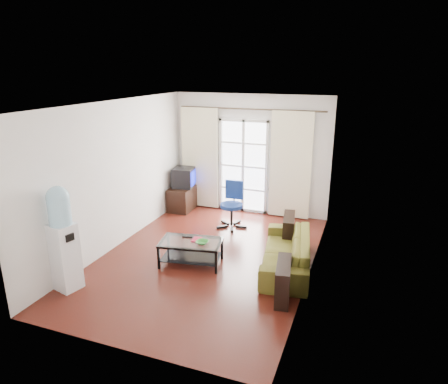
% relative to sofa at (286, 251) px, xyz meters
% --- Properties ---
extents(floor, '(5.20, 5.20, 0.00)m').
position_rel_sofa_xyz_m(floor, '(-1.38, -0.16, -0.28)').
color(floor, '#561E14').
rests_on(floor, ground).
extents(ceiling, '(5.20, 5.20, 0.00)m').
position_rel_sofa_xyz_m(ceiling, '(-1.38, -0.16, 2.42)').
color(ceiling, white).
rests_on(ceiling, wall_back).
extents(wall_back, '(3.60, 0.02, 2.70)m').
position_rel_sofa_xyz_m(wall_back, '(-1.38, 2.44, 1.07)').
color(wall_back, white).
rests_on(wall_back, floor).
extents(wall_front, '(3.60, 0.02, 2.70)m').
position_rel_sofa_xyz_m(wall_front, '(-1.38, -2.76, 1.07)').
color(wall_front, white).
rests_on(wall_front, floor).
extents(wall_left, '(0.02, 5.20, 2.70)m').
position_rel_sofa_xyz_m(wall_left, '(-3.18, -0.16, 1.07)').
color(wall_left, white).
rests_on(wall_left, floor).
extents(wall_right, '(0.02, 5.20, 2.70)m').
position_rel_sofa_xyz_m(wall_right, '(0.42, -0.16, 1.07)').
color(wall_right, white).
rests_on(wall_right, floor).
extents(french_door, '(1.16, 0.06, 2.15)m').
position_rel_sofa_xyz_m(french_door, '(-1.53, 2.39, 0.79)').
color(french_door, white).
rests_on(french_door, wall_back).
extents(curtain_rod, '(3.30, 0.04, 0.04)m').
position_rel_sofa_xyz_m(curtain_rod, '(-1.38, 2.34, 2.10)').
color(curtain_rod, '#4C3F2D').
rests_on(curtain_rod, wall_back).
extents(curtain_left, '(0.90, 0.07, 2.35)m').
position_rel_sofa_xyz_m(curtain_left, '(-2.58, 2.32, 0.92)').
color(curtain_left, '#FFF9CD').
rests_on(curtain_left, curtain_rod).
extents(curtain_right, '(0.90, 0.07, 2.35)m').
position_rel_sofa_xyz_m(curtain_right, '(-0.43, 2.32, 0.92)').
color(curtain_right, '#FFF9CD').
rests_on(curtain_right, curtain_rod).
extents(radiator, '(0.64, 0.12, 0.64)m').
position_rel_sofa_xyz_m(radiator, '(-0.58, 2.34, 0.05)').
color(radiator, '#9B9B9E').
rests_on(radiator, floor).
extents(sofa, '(2.16, 1.36, 0.56)m').
position_rel_sofa_xyz_m(sofa, '(0.00, 0.00, 0.00)').
color(sofa, brown).
rests_on(sofa, floor).
extents(coffee_table, '(1.13, 0.77, 0.42)m').
position_rel_sofa_xyz_m(coffee_table, '(-1.55, -0.47, -0.01)').
color(coffee_table, silver).
rests_on(coffee_table, floor).
extents(bowl, '(0.22, 0.22, 0.05)m').
position_rel_sofa_xyz_m(bowl, '(-1.33, -0.49, 0.17)').
color(bowl, green).
rests_on(bowl, coffee_table).
extents(book, '(0.19, 0.24, 0.02)m').
position_rel_sofa_xyz_m(book, '(-1.55, -0.40, 0.15)').
color(book, '#B22415').
rests_on(book, coffee_table).
extents(remote, '(0.19, 0.09, 0.02)m').
position_rel_sofa_xyz_m(remote, '(-1.67, -0.34, 0.15)').
color(remote, black).
rests_on(remote, coffee_table).
extents(tv_stand, '(0.52, 0.76, 0.55)m').
position_rel_sofa_xyz_m(tv_stand, '(-2.91, 1.98, -0.01)').
color(tv_stand, black).
rests_on(tv_stand, floor).
extents(crt_tv, '(0.56, 0.56, 0.46)m').
position_rel_sofa_xyz_m(crt_tv, '(-2.90, 2.03, 0.50)').
color(crt_tv, black).
rests_on(crt_tv, tv_stand).
extents(task_chair, '(0.71, 0.71, 0.97)m').
position_rel_sofa_xyz_m(task_chair, '(-1.45, 1.37, 0.01)').
color(task_chair, black).
rests_on(task_chair, floor).
extents(water_cooler, '(0.40, 0.40, 1.64)m').
position_rel_sofa_xyz_m(water_cooler, '(-2.98, -1.84, 0.58)').
color(water_cooler, white).
rests_on(water_cooler, floor).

